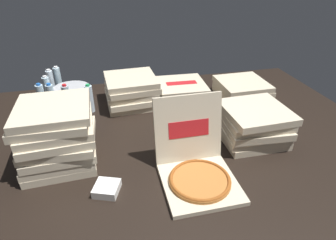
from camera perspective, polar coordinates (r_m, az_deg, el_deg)
The scene contains 16 objects.
ground_plane at distance 1.99m, azimuth -0.07°, elevation -5.25°, with size 3.20×2.40×0.02m, color black.
open_pizza_box at distance 1.68m, azimuth 5.67°, elevation -8.97°, with size 0.42×0.51×0.44m.
pizza_stack_left_mid at distance 2.71m, azimuth 14.66°, elevation 6.05°, with size 0.43×0.43×0.15m.
pizza_stack_right_far at distance 2.60m, azimuth 2.91°, elevation 5.92°, with size 0.46×0.46×0.15m.
pizza_stack_right_mid at distance 1.85m, azimuth -21.29°, elevation -2.85°, with size 0.46×0.45×0.39m.
pizza_stack_center_near at distance 2.07m, azimuth 16.56°, elevation -0.68°, with size 0.45×0.46×0.24m.
pizza_stack_center_far at distance 2.49m, azimuth -7.35°, elevation 5.87°, with size 0.46×0.46×0.24m.
ice_bucket at distance 2.68m, azimuth -18.64°, elevation 4.93°, with size 0.32×0.32×0.13m, color #B7BABF.
water_bottle_0 at distance 2.72m, azimuth -22.96°, elevation 5.65°, with size 0.06×0.06×0.24m.
water_bottle_1 at distance 2.48m, azimuth -19.61°, elevation 4.03°, with size 0.06×0.06×0.24m.
water_bottle_2 at distance 2.43m, azimuth -15.42°, elevation 4.14°, with size 0.06×0.06×0.24m.
water_bottle_3 at distance 2.55m, azimuth -22.31°, elevation 4.15°, with size 0.06×0.06×0.24m.
water_bottle_4 at distance 2.58m, azimuth -23.99°, elevation 4.08°, with size 0.06×0.06×0.24m.
water_bottle_5 at distance 2.87m, azimuth -22.39°, elevation 6.98°, with size 0.06×0.06×0.24m.
water_bottle_6 at distance 2.92m, azimuth -21.14°, elevation 7.63°, with size 0.06×0.06×0.24m.
napkin_pile at distance 1.65m, azimuth -12.17°, elevation -13.26°, with size 0.13×0.13×0.05m, color white.
Camera 1 is at (-0.37, -1.57, 1.15)m, focal length 30.42 mm.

